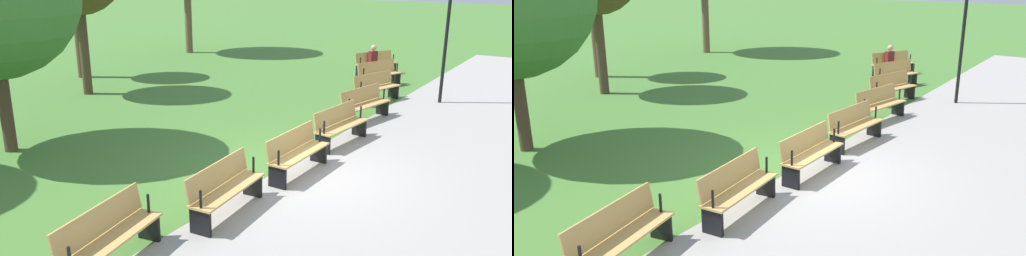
# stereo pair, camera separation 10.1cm
# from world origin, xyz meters

# --- Properties ---
(ground_plane) EXTENTS (120.00, 120.00, 0.00)m
(ground_plane) POSITION_xyz_m (0.00, 0.00, 0.00)
(ground_plane) COLOR #477A33
(path_paving) EXTENTS (36.56, 4.92, 0.01)m
(path_paving) POSITION_xyz_m (0.00, 2.01, 0.00)
(path_paving) COLOR #A39E99
(path_paving) RESTS_ON ground
(bench_0) EXTENTS (1.81, 1.25, 0.89)m
(bench_0) POSITION_xyz_m (-10.77, -2.68, 0.47)
(bench_0) COLOR tan
(bench_0) RESTS_ON ground
(bench_1) EXTENTS (1.84, 1.11, 0.89)m
(bench_1) POSITION_xyz_m (-8.74, -1.75, 0.47)
(bench_1) COLOR tan
(bench_1) RESTS_ON ground
(bench_2) EXTENTS (1.85, 0.96, 0.89)m
(bench_2) POSITION_xyz_m (-6.63, -1.02, 0.47)
(bench_2) COLOR tan
(bench_2) RESTS_ON ground
(bench_3) EXTENTS (1.85, 0.81, 0.89)m
(bench_3) POSITION_xyz_m (-4.45, -0.49, 0.47)
(bench_3) COLOR tan
(bench_3) RESTS_ON ground
(bench_4) EXTENTS (1.83, 0.64, 0.89)m
(bench_4) POSITION_xyz_m (-2.24, -0.18, 0.47)
(bench_4) COLOR tan
(bench_4) RESTS_ON ground
(bench_5) EXTENTS (1.79, 0.47, 0.89)m
(bench_5) POSITION_xyz_m (0.00, -0.07, 0.47)
(bench_5) COLOR tan
(bench_5) RESTS_ON ground
(bench_6) EXTENTS (1.83, 0.64, 0.89)m
(bench_6) POSITION_xyz_m (2.24, -0.18, 0.47)
(bench_6) COLOR tan
(bench_6) RESTS_ON ground
(bench_7) EXTENTS (1.85, 0.81, 0.89)m
(bench_7) POSITION_xyz_m (4.45, -0.49, 0.47)
(bench_7) COLOR tan
(bench_7) RESTS_ON ground
(person_seated) EXTENTS (0.51, 0.60, 1.20)m
(person_seated) POSITION_xyz_m (-10.53, -2.65, 0.64)
(person_seated) COLOR maroon
(person_seated) RESTS_ON ground
(lamp_post) EXTENTS (0.32, 0.32, 4.31)m
(lamp_post) POSITION_xyz_m (-7.66, 0.69, 2.97)
(lamp_post) COLOR black
(lamp_post) RESTS_ON ground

